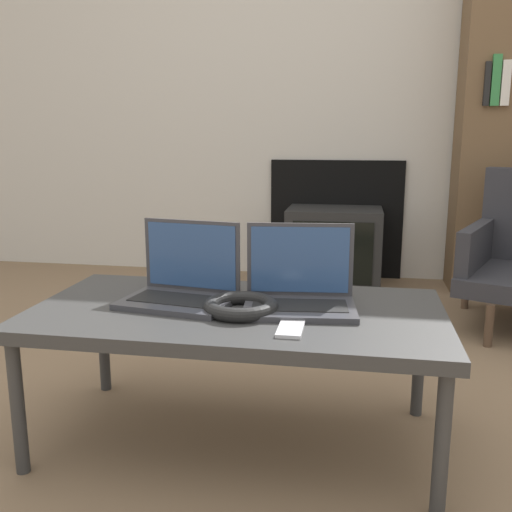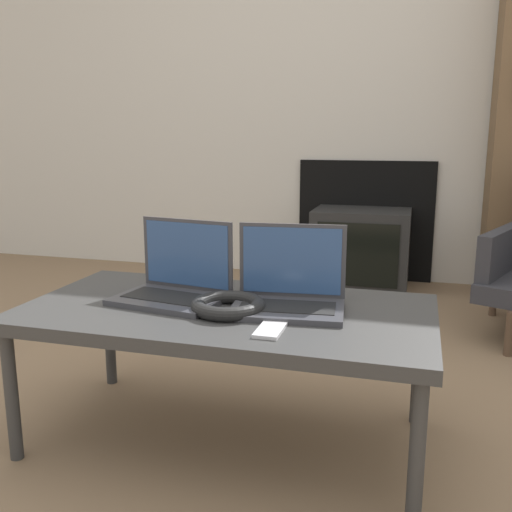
% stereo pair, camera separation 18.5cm
% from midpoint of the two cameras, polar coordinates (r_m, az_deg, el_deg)
% --- Properties ---
extents(ground_plane, '(14.00, 14.00, 0.00)m').
position_cam_midpoint_polar(ground_plane, '(1.65, -6.17, -20.01)').
color(ground_plane, '#7A6047').
extents(wall_back, '(7.00, 0.08, 2.60)m').
position_cam_midpoint_polar(wall_back, '(3.60, 3.78, 18.60)').
color(wall_back, beige).
rests_on(wall_back, ground_plane).
extents(table, '(1.13, 0.59, 0.40)m').
position_cam_midpoint_polar(table, '(1.60, -5.24, -6.36)').
color(table, '#333333').
rests_on(table, ground_plane).
extents(laptop_left, '(0.33, 0.26, 0.23)m').
position_cam_midpoint_polar(laptop_left, '(1.66, -10.52, -2.77)').
color(laptop_left, '#38383D').
rests_on(laptop_left, table).
extents(laptop_right, '(0.32, 0.25, 0.23)m').
position_cam_midpoint_polar(laptop_right, '(1.58, 1.05, -3.37)').
color(laptop_right, '#38383D').
rests_on(laptop_right, table).
extents(headphones, '(0.20, 0.20, 0.04)m').
position_cam_midpoint_polar(headphones, '(1.54, -4.98, -5.06)').
color(headphones, black).
rests_on(headphones, table).
extents(phone, '(0.06, 0.12, 0.01)m').
position_cam_midpoint_polar(phone, '(1.40, -0.31, -7.35)').
color(phone, silver).
rests_on(phone, table).
extents(tv, '(0.54, 0.39, 0.45)m').
position_cam_midpoint_polar(tv, '(3.38, 6.24, 0.94)').
color(tv, black).
rests_on(tv, ground_plane).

